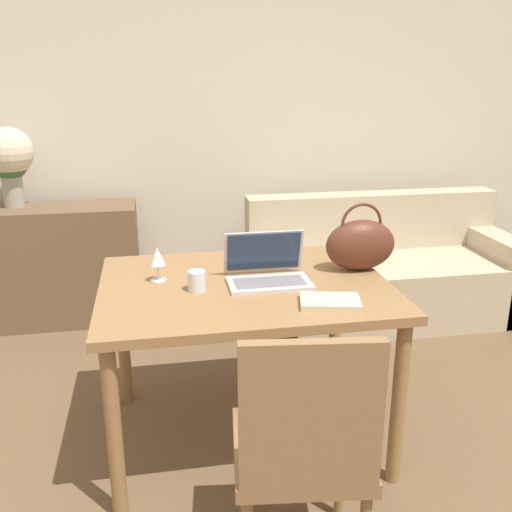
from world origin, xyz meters
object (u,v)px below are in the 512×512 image
couch (382,275)px  laptop (267,268)px  chair (304,444)px  drinking_glass (197,281)px  flower_vase (9,158)px  handbag (360,244)px  wine_glass (157,258)px

couch → laptop: (-1.08, -1.24, 0.55)m
couch → chair: bearing=-118.5°
drinking_glass → couch: bearing=43.4°
flower_vase → drinking_glass: bearing=-57.3°
couch → flower_vase: size_ratio=3.57×
flower_vase → laptop: bearing=-49.0°
drinking_glass → handbag: bearing=9.9°
couch → handbag: size_ratio=5.63×
couch → drinking_glass: 1.99m
chair → handbag: (0.49, 0.89, 0.37)m
drinking_glass → handbag: handbag is taller
chair → drinking_glass: size_ratio=11.06×
wine_glass → flower_vase: (-0.90, 1.50, 0.25)m
chair → laptop: laptop is taller
couch → laptop: size_ratio=5.17×
wine_glass → flower_vase: bearing=121.0°
couch → laptop: bearing=-130.9°
wine_glass → flower_vase: size_ratio=0.30×
drinking_glass → wine_glass: wine_glass is taller
handbag → flower_vase: size_ratio=0.63×
laptop → drinking_glass: 0.32m
couch → laptop: 1.74m
laptop → wine_glass: size_ratio=2.31×
chair → laptop: bearing=94.0°
drinking_glass → wine_glass: bearing=137.3°
couch → wine_glass: wine_glass is taller
chair → wine_glass: chair is taller
couch → drinking_glass: size_ratio=21.45×
laptop → drinking_glass: (-0.31, -0.07, -0.01)m
drinking_glass → flower_vase: bearing=122.7°
couch → drinking_glass: drinking_glass is taller
chair → couch: bearing=68.6°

